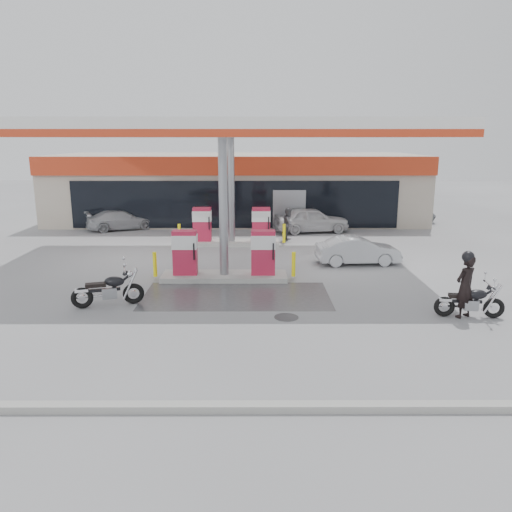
{
  "coord_description": "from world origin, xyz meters",
  "views": [
    {
      "loc": [
        1.1,
        -15.41,
        4.98
      ],
      "look_at": [
        1.14,
        0.52,
        1.2
      ],
      "focal_mm": 35.0,
      "sensor_mm": 36.0,
      "label": 1
    }
  ],
  "objects_px": {
    "sedan_white": "(312,220)",
    "attendant": "(289,224)",
    "parked_motorcycle": "(109,290)",
    "hatchback_silver": "(358,251)",
    "pump_island_far": "(232,230)",
    "pump_island_near": "(224,260)",
    "parked_car_left": "(121,220)",
    "biker_main": "(465,286)",
    "main_motorcycle": "(471,302)",
    "parked_car_right": "(404,214)"
  },
  "relations": [
    {
      "from": "sedan_white",
      "to": "attendant",
      "type": "relative_size",
      "value": 2.44
    },
    {
      "from": "parked_motorcycle",
      "to": "hatchback_silver",
      "type": "relative_size",
      "value": 0.63
    },
    {
      "from": "sedan_white",
      "to": "pump_island_far",
      "type": "bearing_deg",
      "value": 118.06
    },
    {
      "from": "pump_island_near",
      "to": "parked_car_left",
      "type": "distance_m",
      "value": 11.83
    },
    {
      "from": "pump_island_near",
      "to": "biker_main",
      "type": "xyz_separation_m",
      "value": [
        7.03,
        -3.98,
        0.2
      ]
    },
    {
      "from": "parked_motorcycle",
      "to": "attendant",
      "type": "relative_size",
      "value": 1.28
    },
    {
      "from": "pump_island_far",
      "to": "main_motorcycle",
      "type": "distance_m",
      "value": 12.34
    },
    {
      "from": "main_motorcycle",
      "to": "parked_car_right",
      "type": "distance_m",
      "value": 16.24
    },
    {
      "from": "hatchback_silver",
      "to": "parked_car_right",
      "type": "relative_size",
      "value": 0.84
    },
    {
      "from": "main_motorcycle",
      "to": "sedan_white",
      "type": "relative_size",
      "value": 0.49
    },
    {
      "from": "main_motorcycle",
      "to": "parked_motorcycle",
      "type": "distance_m",
      "value": 10.57
    },
    {
      "from": "parked_motorcycle",
      "to": "attendant",
      "type": "bearing_deg",
      "value": 41.72
    },
    {
      "from": "pump_island_near",
      "to": "parked_motorcycle",
      "type": "bearing_deg",
      "value": -137.96
    },
    {
      "from": "pump_island_far",
      "to": "sedan_white",
      "type": "bearing_deg",
      "value": 37.52
    },
    {
      "from": "hatchback_silver",
      "to": "attendant",
      "type": "bearing_deg",
      "value": 23.43
    },
    {
      "from": "sedan_white",
      "to": "parked_car_left",
      "type": "xyz_separation_m",
      "value": [
        -10.49,
        0.8,
        -0.14
      ]
    },
    {
      "from": "pump_island_near",
      "to": "hatchback_silver",
      "type": "distance_m",
      "value": 5.71
    },
    {
      "from": "parked_car_left",
      "to": "parked_car_right",
      "type": "xyz_separation_m",
      "value": [
        16.32,
        2.0,
        0.01
      ]
    },
    {
      "from": "sedan_white",
      "to": "biker_main",
      "type": "bearing_deg",
      "value": -177.23
    },
    {
      "from": "main_motorcycle",
      "to": "hatchback_silver",
      "type": "relative_size",
      "value": 0.58
    },
    {
      "from": "pump_island_near",
      "to": "sedan_white",
      "type": "xyz_separation_m",
      "value": [
        4.17,
        9.2,
        -0.03
      ]
    },
    {
      "from": "main_motorcycle",
      "to": "attendant",
      "type": "height_order",
      "value": "attendant"
    },
    {
      "from": "pump_island_far",
      "to": "hatchback_silver",
      "type": "relative_size",
      "value": 1.54
    },
    {
      "from": "pump_island_far",
      "to": "parked_motorcycle",
      "type": "xyz_separation_m",
      "value": [
        -3.31,
        -8.98,
        -0.22
      ]
    },
    {
      "from": "pump_island_far",
      "to": "biker_main",
      "type": "relative_size",
      "value": 2.83
    },
    {
      "from": "pump_island_far",
      "to": "parked_car_right",
      "type": "relative_size",
      "value": 1.29
    },
    {
      "from": "sedan_white",
      "to": "parked_motorcycle",
      "type": "bearing_deg",
      "value": 139.01
    },
    {
      "from": "pump_island_near",
      "to": "parked_motorcycle",
      "type": "distance_m",
      "value": 4.46
    },
    {
      "from": "biker_main",
      "to": "attendant",
      "type": "bearing_deg",
      "value": -99.07
    },
    {
      "from": "pump_island_far",
      "to": "sedan_white",
      "type": "height_order",
      "value": "pump_island_far"
    },
    {
      "from": "parked_motorcycle",
      "to": "parked_car_left",
      "type": "bearing_deg",
      "value": 86.19
    },
    {
      "from": "main_motorcycle",
      "to": "parked_car_left",
      "type": "xyz_separation_m",
      "value": [
        -13.54,
        14.0,
        0.1
      ]
    },
    {
      "from": "pump_island_near",
      "to": "biker_main",
      "type": "bearing_deg",
      "value": -29.56
    },
    {
      "from": "main_motorcycle",
      "to": "parked_car_right",
      "type": "relative_size",
      "value": 0.49
    },
    {
      "from": "pump_island_far",
      "to": "parked_car_left",
      "type": "bearing_deg",
      "value": 147.68
    },
    {
      "from": "pump_island_near",
      "to": "hatchback_silver",
      "type": "relative_size",
      "value": 1.54
    },
    {
      "from": "parked_motorcycle",
      "to": "sedan_white",
      "type": "xyz_separation_m",
      "value": [
        7.48,
        12.18,
        0.19
      ]
    },
    {
      "from": "main_motorcycle",
      "to": "parked_car_right",
      "type": "bearing_deg",
      "value": 86.19
    },
    {
      "from": "main_motorcycle",
      "to": "parked_motorcycle",
      "type": "height_order",
      "value": "parked_motorcycle"
    },
    {
      "from": "pump_island_far",
      "to": "parked_motorcycle",
      "type": "relative_size",
      "value": 2.45
    },
    {
      "from": "biker_main",
      "to": "attendant",
      "type": "height_order",
      "value": "biker_main"
    },
    {
      "from": "pump_island_near",
      "to": "attendant",
      "type": "relative_size",
      "value": 3.13
    },
    {
      "from": "parked_motorcycle",
      "to": "parked_car_left",
      "type": "xyz_separation_m",
      "value": [
        -3.01,
        12.98,
        0.06
      ]
    },
    {
      "from": "biker_main",
      "to": "parked_car_right",
      "type": "bearing_deg",
      "value": -130.71
    },
    {
      "from": "parked_car_right",
      "to": "main_motorcycle",
      "type": "bearing_deg",
      "value": 146.37
    },
    {
      "from": "biker_main",
      "to": "parked_car_right",
      "type": "height_order",
      "value": "biker_main"
    },
    {
      "from": "hatchback_silver",
      "to": "parked_car_left",
      "type": "relative_size",
      "value": 0.89
    },
    {
      "from": "parked_motorcycle",
      "to": "parked_car_right",
      "type": "xyz_separation_m",
      "value": [
        13.31,
        14.98,
        0.07
      ]
    },
    {
      "from": "main_motorcycle",
      "to": "attendant",
      "type": "relative_size",
      "value": 1.19
    },
    {
      "from": "pump_island_near",
      "to": "parked_motorcycle",
      "type": "xyz_separation_m",
      "value": [
        -3.31,
        -2.98,
        -0.22
      ]
    }
  ]
}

